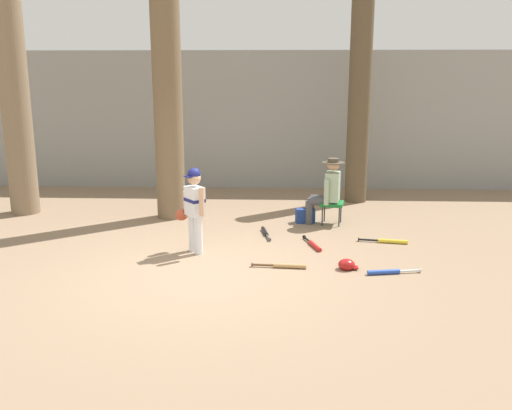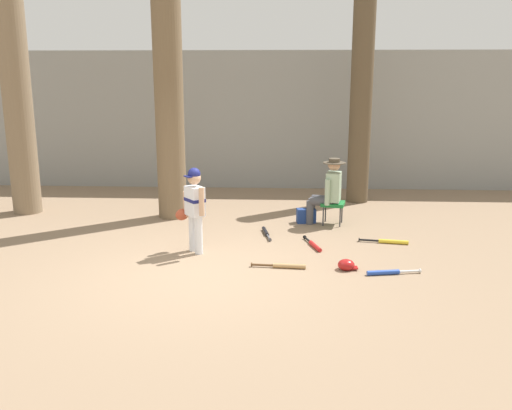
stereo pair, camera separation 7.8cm
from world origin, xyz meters
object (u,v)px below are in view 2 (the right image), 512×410
object	(u,v)px
young_ballplayer	(194,205)
bat_wood_tan	(285,266)
seated_spectator	(328,189)
folding_stool	(333,205)
batting_helmet_red	(346,265)
tree_near_player	(169,109)
bat_yellow_trainer	(389,242)
tree_far_left	(15,76)
bat_red_barrel	(314,245)
tree_behind_spectator	(360,114)
bat_blue_youth	(387,272)
handbag_beside_stool	(306,216)
bat_black_composite	(266,232)

from	to	relation	value
young_ballplayer	bat_wood_tan	world-z (taller)	young_ballplayer
seated_spectator	bat_wood_tan	bearing A→B (deg)	-107.60
folding_stool	young_ballplayer	bearing A→B (deg)	-142.29
young_ballplayer	batting_helmet_red	world-z (taller)	young_ballplayer
tree_near_player	bat_yellow_trainer	xyz separation A→B (m)	(3.81, -1.54, -1.99)
tree_far_left	bat_red_barrel	distance (m)	6.40
tree_behind_spectator	bat_blue_youth	distance (m)	4.82
tree_behind_spectator	bat_red_barrel	xyz separation A→B (m)	(-1.08, -3.29, -1.80)
bat_yellow_trainer	young_ballplayer	bearing A→B (deg)	-169.11
tree_far_left	tree_near_player	bearing A→B (deg)	-4.10
tree_behind_spectator	handbag_beside_stool	bearing A→B (deg)	-122.31
folding_stool	bat_wood_tan	distance (m)	2.56
young_ballplayer	bat_red_barrel	distance (m)	1.99
tree_behind_spectator	batting_helmet_red	distance (m)	4.70
young_ballplayer	tree_far_left	world-z (taller)	tree_far_left
bat_yellow_trainer	bat_blue_youth	bearing A→B (deg)	-101.28
young_ballplayer	bat_yellow_trainer	world-z (taller)	young_ballplayer
tree_behind_spectator	folding_stool	bearing A→B (deg)	-109.58
tree_near_player	young_ballplayer	world-z (taller)	tree_near_player
bat_blue_youth	folding_stool	bearing A→B (deg)	101.66
folding_stool	bat_red_barrel	xyz separation A→B (m)	(-0.41, -1.39, -0.33)
bat_black_composite	handbag_beside_stool	bearing A→B (deg)	48.20
folding_stool	bat_black_composite	xyz separation A→B (m)	(-1.18, -0.71, -0.33)
folding_stool	batting_helmet_red	bearing A→B (deg)	-90.17
handbag_beside_stool	bat_wood_tan	xyz separation A→B (m)	(-0.39, -2.47, -0.10)
bat_yellow_trainer	bat_blue_youth	world-z (taller)	same
handbag_beside_stool	bat_black_composite	distance (m)	1.07
handbag_beside_stool	tree_near_player	bearing A→B (deg)	172.82
bat_black_composite	bat_red_barrel	bearing A→B (deg)	-41.11
bat_yellow_trainer	bat_wood_tan	bearing A→B (deg)	-143.38
tree_far_left	batting_helmet_red	bearing A→B (deg)	-27.02
folding_stool	bat_red_barrel	world-z (taller)	folding_stool
young_ballplayer	batting_helmet_red	xyz separation A→B (m)	(2.22, -0.68, -0.68)
tree_far_left	bat_blue_youth	world-z (taller)	tree_far_left
handbag_beside_stool	tree_behind_spectator	bearing A→B (deg)	57.69
young_ballplayer	bat_black_composite	distance (m)	1.62
bat_wood_tan	tree_behind_spectator	bearing A→B (deg)	70.28
young_ballplayer	tree_behind_spectator	bearing A→B (deg)	51.26
bat_blue_youth	bat_red_barrel	xyz separation A→B (m)	(-0.94, 1.18, 0.00)
folding_stool	batting_helmet_red	world-z (taller)	folding_stool
bat_wood_tan	tree_near_player	bearing A→B (deg)	127.42
folding_stool	bat_yellow_trainer	distance (m)	1.44
bat_wood_tan	bat_black_composite	size ratio (longest dim) A/B	1.09
young_ballplayer	folding_stool	world-z (taller)	young_ballplayer
tree_behind_spectator	handbag_beside_stool	xyz separation A→B (m)	(-1.15, -1.82, -1.71)
folding_stool	handbag_beside_stool	size ratio (longest dim) A/B	1.39
young_ballplayer	bat_blue_youth	xyz separation A→B (m)	(2.76, -0.85, -0.71)
folding_stool	seated_spectator	bearing A→B (deg)	168.13
bat_yellow_trainer	bat_red_barrel	bearing A→B (deg)	-168.36
tree_far_left	bat_yellow_trainer	world-z (taller)	tree_far_left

